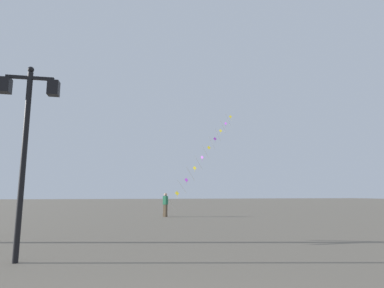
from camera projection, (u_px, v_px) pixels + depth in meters
The scene contains 4 objects.
ground_plane at pixel (132, 218), 21.68m from camera, with size 160.00×160.00×0.00m, color #756B5B.
twin_lantern_lamp_post at pixel (26, 123), 8.25m from camera, with size 1.48×0.28×5.02m.
kite_train at pixel (206, 153), 31.71m from camera, with size 9.45×11.58×11.13m.
kite_flyer at pixel (165, 204), 23.16m from camera, with size 0.48×0.59×1.71m.
Camera 1 is at (-0.27, -2.57, 1.67)m, focal length 29.74 mm.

